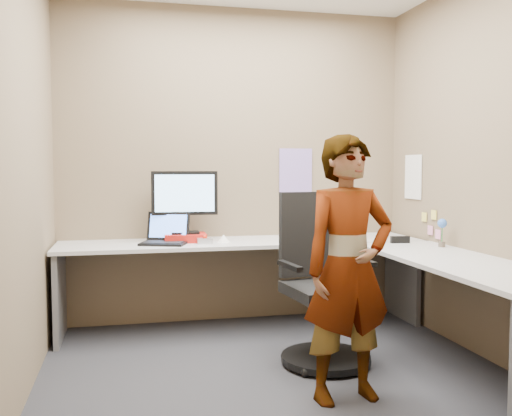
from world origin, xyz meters
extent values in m
plane|color=#232328|center=(0.00, 0.00, 0.00)|extent=(3.00, 3.00, 0.00)
plane|color=brown|center=(0.00, 1.30, 1.35)|extent=(3.00, 0.00, 3.00)
plane|color=brown|center=(1.50, 0.00, 1.35)|extent=(0.00, 2.70, 2.70)
plane|color=brown|center=(-1.50, 0.00, 1.35)|extent=(0.00, 2.70, 2.70)
cube|color=#B9B9B9|center=(0.00, 0.98, 0.71)|extent=(2.96, 0.65, 0.03)
cube|color=#B9B9B9|center=(1.18, -0.32, 0.71)|extent=(0.65, 1.91, 0.03)
cube|color=#59595B|center=(-1.44, 0.98, 0.35)|extent=(0.04, 0.60, 0.70)
cube|color=#59595B|center=(1.44, 0.98, 0.35)|extent=(0.04, 0.60, 0.70)
cube|color=#B31811|center=(-0.46, 1.01, 0.76)|extent=(0.34, 0.26, 0.07)
cube|color=black|center=(-0.46, 1.01, 0.80)|extent=(0.23, 0.16, 0.02)
cube|color=black|center=(-0.46, 1.03, 0.88)|extent=(0.06, 0.05, 0.13)
cube|color=black|center=(-0.46, 1.03, 1.12)|extent=(0.53, 0.06, 0.36)
cube|color=#83B6E3|center=(-0.47, 1.01, 1.12)|extent=(0.48, 0.03, 0.30)
cube|color=black|center=(-0.64, 0.88, 0.74)|extent=(0.41, 0.36, 0.02)
cube|color=black|center=(-0.60, 1.00, 0.86)|extent=(0.35, 0.19, 0.22)
cube|color=#4675DF|center=(-0.60, 1.00, 0.86)|extent=(0.30, 0.16, 0.18)
cube|color=#B7B7BC|center=(-0.33, 0.86, 0.75)|extent=(0.12, 0.08, 0.04)
sphere|color=red|center=(-0.33, 0.85, 0.78)|extent=(0.04, 0.04, 0.04)
cone|color=white|center=(-0.16, 0.93, 0.76)|extent=(0.10, 0.10, 0.06)
cube|color=black|center=(1.20, 0.55, 0.76)|extent=(0.15, 0.06, 0.05)
cylinder|color=brown|center=(1.40, 0.27, 0.75)|extent=(0.05, 0.05, 0.04)
cylinder|color=#338C3F|center=(1.40, 0.27, 0.84)|extent=(0.01, 0.01, 0.14)
sphere|color=blue|center=(1.40, 0.27, 0.91)|extent=(0.07, 0.07, 0.07)
cube|color=#846BB7|center=(0.55, 1.29, 1.30)|extent=(0.30, 0.01, 0.40)
cube|color=white|center=(1.49, 0.90, 1.25)|extent=(0.01, 0.28, 0.38)
cube|color=#F2E059|center=(1.49, 0.55, 0.95)|extent=(0.01, 0.07, 0.07)
cube|color=pink|center=(1.49, 0.60, 0.82)|extent=(0.01, 0.07, 0.07)
cube|color=pink|center=(1.49, 0.48, 0.80)|extent=(0.01, 0.07, 0.07)
cube|color=#F2E059|center=(1.49, 0.70, 0.92)|extent=(0.01, 0.07, 0.07)
cylinder|color=black|center=(0.37, -0.02, 0.04)|extent=(0.60, 0.60, 0.04)
cylinder|color=black|center=(0.37, -0.02, 0.28)|extent=(0.06, 0.06, 0.43)
cube|color=black|center=(0.37, -0.02, 0.51)|extent=(0.56, 0.56, 0.08)
cube|color=black|center=(0.34, 0.22, 0.86)|extent=(0.48, 0.11, 0.59)
cube|color=black|center=(0.10, -0.05, 0.69)|extent=(0.08, 0.33, 0.03)
cube|color=black|center=(0.64, 0.01, 0.69)|extent=(0.08, 0.33, 0.03)
imported|color=#999399|center=(0.30, -0.59, 0.76)|extent=(0.60, 0.43, 1.52)
camera|label=1|loc=(-0.93, -3.59, 1.33)|focal=40.00mm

